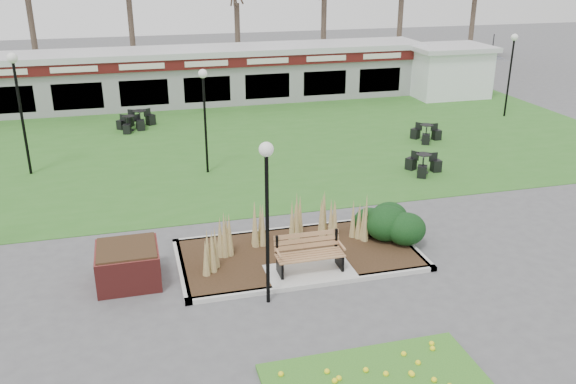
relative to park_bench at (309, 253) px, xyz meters
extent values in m
plane|color=#515154|center=(0.00, -0.25, -0.59)|extent=(100.00, 100.00, 0.00)
cube|color=#2F6B22|center=(0.00, 11.75, -0.58)|extent=(34.00, 16.00, 0.02)
cube|color=#302213|center=(0.00, 0.95, -0.53)|extent=(6.22, 3.22, 0.12)
cube|color=#B7B7B2|center=(0.00, -0.66, -0.53)|extent=(6.40, 0.18, 0.12)
cube|color=#B7B7B2|center=(0.00, 2.56, -0.53)|extent=(6.40, 0.18, 0.12)
cube|color=#B7B7B2|center=(-3.11, 0.95, -0.53)|extent=(0.18, 3.40, 0.12)
cube|color=#B7B7B2|center=(3.11, 0.95, -0.53)|extent=(0.18, 3.40, 0.12)
cube|color=#B7B7B2|center=(0.00, -0.10, -0.52)|extent=(2.20, 1.20, 0.13)
cone|color=tan|center=(-1.90, 1.35, 0.11)|extent=(0.36, 0.36, 1.15)
cone|color=tan|center=(-0.90, 1.75, 0.11)|extent=(0.36, 0.36, 1.15)
cone|color=tan|center=(0.20, 1.95, 0.11)|extent=(0.36, 0.36, 1.15)
cone|color=tan|center=(1.10, 1.75, 0.11)|extent=(0.36, 0.36, 1.15)
cone|color=tan|center=(1.90, 1.35, 0.11)|extent=(0.36, 0.36, 1.15)
cone|color=tan|center=(-2.40, 0.55, 0.11)|extent=(0.36, 0.36, 1.15)
ellipsoid|color=black|center=(2.60, 1.15, 0.00)|extent=(1.21, 1.10, 0.99)
ellipsoid|color=black|center=(3.00, 0.75, -0.04)|extent=(1.10, 1.00, 0.90)
ellipsoid|color=black|center=(2.90, 1.65, -0.06)|extent=(1.06, 0.96, 0.86)
ellipsoid|color=black|center=(2.30, 1.65, -0.11)|extent=(0.92, 0.84, 0.76)
cube|color=#B0724F|center=(0.00, -0.10, -0.03)|extent=(1.70, 0.57, 0.04)
cube|color=#B0724F|center=(0.00, 0.21, 0.25)|extent=(1.70, 0.13, 0.44)
cube|color=black|center=(-0.78, -0.10, -0.25)|extent=(0.06, 0.55, 0.42)
cube|color=black|center=(0.78, -0.10, -0.25)|extent=(0.06, 0.55, 0.42)
cube|color=black|center=(-0.78, 0.20, 0.22)|extent=(0.06, 0.06, 0.50)
cube|color=black|center=(0.78, 0.20, 0.22)|extent=(0.06, 0.06, 0.50)
cube|color=#B0724F|center=(-0.82, -0.12, 0.15)|extent=(0.05, 0.50, 0.04)
cube|color=#B0724F|center=(0.82, -0.12, 0.15)|extent=(0.05, 0.50, 0.04)
cube|color=maroon|center=(-4.40, 0.75, -0.14)|extent=(1.50, 1.50, 0.90)
cube|color=#302213|center=(-4.40, 0.75, 0.33)|extent=(1.40, 1.40, 0.06)
cube|color=gray|center=(0.00, 19.75, 0.71)|extent=(24.00, 3.00, 2.60)
cube|color=#4C1110|center=(0.00, 18.20, 1.76)|extent=(24.00, 0.18, 0.55)
cube|color=silver|center=(0.00, 19.75, 2.16)|extent=(24.60, 3.40, 0.30)
cube|color=silver|center=(0.00, 18.09, 1.76)|extent=(22.00, 0.02, 0.28)
cube|color=black|center=(0.00, 18.30, 0.41)|extent=(22.00, 0.10, 1.30)
cube|color=white|center=(13.50, 17.75, 0.71)|extent=(4.00, 3.00, 2.60)
cube|color=silver|center=(13.50, 17.75, 2.11)|extent=(4.40, 3.40, 0.25)
cylinder|color=#47382B|center=(-9.00, 27.75, 2.00)|extent=(0.36, 0.36, 5.17)
cylinder|color=#47382B|center=(-3.00, 27.75, 2.00)|extent=(0.36, 0.36, 5.17)
cylinder|color=#47382B|center=(3.00, 27.75, 2.00)|extent=(0.36, 0.36, 5.17)
cylinder|color=#47382B|center=(9.00, 27.75, 2.00)|extent=(0.36, 0.36, 5.17)
cylinder|color=#47382B|center=(15.00, 27.75, 2.00)|extent=(0.36, 0.36, 5.17)
cylinder|color=#47382B|center=(21.00, 27.75, 2.00)|extent=(0.36, 0.36, 5.17)
cylinder|color=black|center=(-1.30, -1.05, 1.20)|extent=(0.09, 0.09, 3.58)
sphere|color=white|center=(-1.30, -1.05, 3.13)|extent=(0.32, 0.32, 0.32)
cylinder|color=black|center=(-7.72, 9.78, 1.45)|extent=(0.10, 0.10, 4.07)
sphere|color=white|center=(-7.72, 9.78, 3.64)|extent=(0.37, 0.37, 0.37)
cylinder|color=black|center=(-1.42, 8.27, 1.17)|extent=(0.09, 0.09, 3.52)
sphere|color=white|center=(-1.42, 8.27, 3.07)|extent=(0.32, 0.32, 0.32)
cylinder|color=black|center=(14.00, 12.76, 1.26)|extent=(0.09, 0.09, 3.70)
sphere|color=white|center=(14.00, 12.76, 3.26)|extent=(0.33, 0.33, 0.33)
cylinder|color=black|center=(-3.57, 15.34, -0.55)|extent=(0.46, 0.46, 0.03)
cylinder|color=black|center=(-3.57, 15.34, -0.18)|extent=(0.05, 0.05, 0.75)
cylinder|color=black|center=(-3.57, 15.34, 0.20)|extent=(0.62, 0.62, 0.03)
cube|color=black|center=(-3.08, 15.63, -0.33)|extent=(0.48, 0.48, 0.48)
cube|color=black|center=(-4.07, 15.62, -0.33)|extent=(0.48, 0.48, 0.48)
cube|color=black|center=(-3.56, 14.77, -0.33)|extent=(0.36, 0.36, 0.48)
cylinder|color=black|center=(-4.07, 14.82, -0.55)|extent=(0.40, 0.40, 0.03)
cylinder|color=black|center=(-4.07, 14.82, -0.23)|extent=(0.05, 0.05, 0.66)
cylinder|color=black|center=(-4.07, 14.82, 0.11)|extent=(0.55, 0.55, 0.02)
cube|color=black|center=(-3.59, 14.97, -0.36)|extent=(0.39, 0.39, 0.42)
cube|color=black|center=(-4.44, 15.17, -0.36)|extent=(0.44, 0.44, 0.42)
cube|color=black|center=(-4.19, 14.33, -0.36)|extent=(0.38, 0.38, 0.42)
cylinder|color=black|center=(8.24, 9.88, -0.55)|extent=(0.42, 0.42, 0.03)
cylinder|color=black|center=(8.24, 9.88, -0.22)|extent=(0.05, 0.05, 0.69)
cylinder|color=black|center=(8.24, 9.88, 0.14)|extent=(0.57, 0.57, 0.02)
cube|color=black|center=(8.77, 9.90, -0.35)|extent=(0.34, 0.34, 0.44)
cube|color=black|center=(7.96, 10.32, -0.35)|extent=(0.45, 0.45, 0.44)
cube|color=black|center=(8.00, 9.41, -0.35)|extent=(0.44, 0.44, 0.44)
cylinder|color=black|center=(6.25, 6.16, -0.55)|extent=(0.42, 0.42, 0.03)
cylinder|color=black|center=(6.25, 6.16, -0.21)|extent=(0.05, 0.05, 0.69)
cylinder|color=black|center=(6.25, 6.16, 0.14)|extent=(0.58, 0.58, 0.02)
cube|color=black|center=(6.77, 6.16, -0.35)|extent=(0.33, 0.33, 0.44)
cube|color=black|center=(5.98, 6.62, -0.35)|extent=(0.45, 0.45, 0.44)
cube|color=black|center=(5.98, 5.70, -0.35)|extent=(0.45, 0.45, 0.44)
cylinder|color=black|center=(16.00, 17.52, 0.51)|extent=(0.06, 0.06, 2.20)
imported|color=#354BBA|center=(16.00, 17.52, 0.86)|extent=(2.05, 2.08, 1.66)
camera|label=1|loc=(-4.02, -13.03, 6.99)|focal=38.00mm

